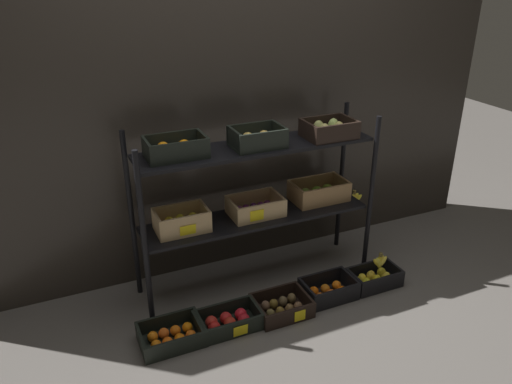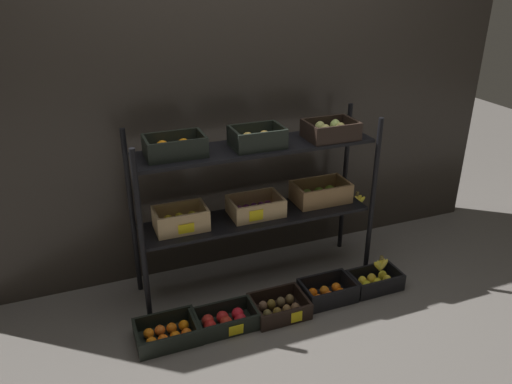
% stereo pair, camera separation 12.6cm
% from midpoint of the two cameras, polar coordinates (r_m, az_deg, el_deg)
% --- Properties ---
extents(ground_plane, '(10.00, 10.00, 0.00)m').
position_cam_midpoint_polar(ground_plane, '(3.44, -1.06, -9.87)').
color(ground_plane, '#605B56').
extents(storefront_wall, '(3.89, 0.12, 1.89)m').
position_cam_midpoint_polar(storefront_wall, '(3.34, -3.73, 7.11)').
color(storefront_wall, '#2D2823').
rests_on(storefront_wall, ground_plane).
extents(display_rack, '(1.61, 0.39, 1.09)m').
position_cam_midpoint_polar(display_rack, '(3.10, -0.90, 1.20)').
color(display_rack, black).
rests_on(display_rack, ground_plane).
extents(crate_ground_tangerine, '(0.36, 0.25, 0.11)m').
position_cam_midpoint_polar(crate_ground_tangerine, '(2.98, -10.76, -15.76)').
color(crate_ground_tangerine, black).
rests_on(crate_ground_tangerine, ground_plane).
extents(crate_ground_apple_red, '(0.38, 0.22, 0.11)m').
position_cam_midpoint_polar(crate_ground_apple_red, '(3.03, -4.42, -14.40)').
color(crate_ground_apple_red, black).
rests_on(crate_ground_apple_red, ground_plane).
extents(crate_ground_kiwi, '(0.33, 0.26, 0.11)m').
position_cam_midpoint_polar(crate_ground_kiwi, '(3.13, 1.74, -12.88)').
color(crate_ground_kiwi, black).
rests_on(crate_ground_kiwi, ground_plane).
extents(crate_ground_right_tangerine, '(0.33, 0.22, 0.12)m').
position_cam_midpoint_polar(crate_ground_right_tangerine, '(3.28, 7.08, -11.03)').
color(crate_ground_right_tangerine, black).
rests_on(crate_ground_right_tangerine, ground_plane).
extents(crate_ground_lemon, '(0.33, 0.20, 0.12)m').
position_cam_midpoint_polar(crate_ground_lemon, '(3.44, 12.17, -9.56)').
color(crate_ground_lemon, black).
rests_on(crate_ground_lemon, ground_plane).
extents(banana_bunch_loose, '(0.12, 0.04, 0.12)m').
position_cam_midpoint_polar(banana_bunch_loose, '(3.39, 12.78, -7.74)').
color(banana_bunch_loose, brown).
rests_on(banana_bunch_loose, crate_ground_lemon).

